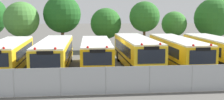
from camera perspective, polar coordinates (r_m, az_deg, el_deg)
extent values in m
plane|color=#595651|center=(25.50, 0.88, -3.55)|extent=(160.00, 160.00, 0.00)
cube|color=yellow|center=(25.72, -19.53, -0.86)|extent=(2.56, 9.55, 2.00)
cube|color=white|center=(25.58, -19.64, 1.48)|extent=(2.51, 9.36, 0.12)
cube|color=black|center=(25.72, -16.74, -0.02)|extent=(0.15, 7.42, 0.72)
cube|color=black|center=(25.78, -19.49, -1.74)|extent=(2.59, 9.65, 0.10)
sphere|color=red|center=(20.96, -20.61, 0.36)|extent=(0.18, 0.18, 0.18)
cylinder|color=black|center=(22.41, -18.60, -4.29)|extent=(0.30, 1.00, 1.00)
cylinder|color=black|center=(28.51, -16.07, -1.61)|extent=(0.30, 1.00, 1.00)
cylinder|color=black|center=(28.93, -20.25, -1.65)|extent=(0.30, 1.00, 1.00)
cube|color=yellow|center=(25.07, -11.25, -0.74)|extent=(2.69, 10.94, 2.02)
cube|color=white|center=(24.93, -11.32, 1.69)|extent=(2.63, 10.72, 0.12)
cube|color=black|center=(19.86, -12.99, -5.54)|extent=(2.48, 0.22, 0.36)
cube|color=black|center=(19.67, -13.07, -2.12)|extent=(2.00, 0.11, 0.97)
cube|color=black|center=(25.21, -8.40, 0.11)|extent=(0.24, 8.49, 0.73)
cube|color=black|center=(25.49, -13.96, 0.05)|extent=(0.24, 8.49, 0.73)
cube|color=black|center=(25.14, -11.23, -1.66)|extent=(2.71, 11.04, 0.10)
sphere|color=red|center=(19.63, -11.15, 0.30)|extent=(0.18, 0.18, 0.18)
sphere|color=red|center=(19.82, -14.99, 0.25)|extent=(0.18, 0.18, 0.18)
cube|color=black|center=(19.57, -13.13, -0.55)|extent=(1.10, 0.11, 0.24)
cylinder|color=black|center=(21.17, -9.52, -4.69)|extent=(0.30, 1.01, 1.00)
cylinder|color=black|center=(21.46, -15.27, -4.69)|extent=(0.30, 1.01, 1.00)
cylinder|color=black|center=(28.69, -8.25, -1.31)|extent=(0.30, 1.01, 1.00)
cylinder|color=black|center=(28.91, -12.51, -1.35)|extent=(0.30, 1.01, 1.00)
cube|color=#EAA80C|center=(24.93, -3.19, -0.70)|extent=(2.71, 9.43, 1.98)
cube|color=white|center=(24.80, -3.21, 1.70)|extent=(2.65, 9.24, 0.12)
cube|color=black|center=(20.42, -2.86, -4.97)|extent=(2.51, 0.23, 0.36)
cube|color=black|center=(20.24, -2.88, -1.72)|extent=(2.02, 0.11, 0.95)
cube|color=black|center=(25.24, -0.37, 0.15)|extent=(0.23, 7.30, 0.71)
cube|color=black|center=(25.19, -6.05, 0.09)|extent=(0.23, 7.30, 0.71)
cube|color=black|center=(25.00, -3.18, -1.59)|extent=(2.74, 9.52, 0.10)
sphere|color=red|center=(20.31, -1.01, 0.59)|extent=(0.18, 0.18, 0.18)
sphere|color=red|center=(20.28, -4.82, 0.55)|extent=(0.18, 0.18, 0.18)
cube|color=black|center=(20.14, -2.89, -0.23)|extent=(1.11, 0.11, 0.24)
cylinder|color=black|center=(21.91, -0.11, -4.14)|extent=(0.31, 1.01, 1.00)
cylinder|color=black|center=(21.86, -5.83, -4.21)|extent=(0.31, 1.01, 1.00)
cylinder|color=black|center=(27.96, -1.08, -1.48)|extent=(0.31, 1.01, 1.00)
cylinder|color=black|center=(27.91, -5.55, -1.53)|extent=(0.31, 1.01, 1.00)
cube|color=yellow|center=(25.51, 4.81, -0.30)|extent=(2.66, 10.23, 2.17)
cube|color=white|center=(25.37, 4.84, 2.26)|extent=(2.61, 10.03, 0.12)
cube|color=black|center=(20.75, 7.78, -4.82)|extent=(2.48, 0.22, 0.36)
cube|color=black|center=(20.55, 7.81, -1.27)|extent=(1.99, 0.10, 1.04)
cube|color=black|center=(26.04, 7.34, 0.61)|extent=(0.22, 7.94, 0.78)
cube|color=black|center=(25.53, 1.97, 0.52)|extent=(0.22, 7.94, 0.78)
cube|color=black|center=(25.58, 4.80, -1.26)|extent=(2.69, 10.33, 0.10)
sphere|color=red|center=(20.77, 9.51, 1.18)|extent=(0.18, 0.18, 0.18)
sphere|color=red|center=(20.43, 5.92, 1.13)|extent=(0.18, 0.18, 0.18)
cube|color=black|center=(20.45, 7.85, 0.37)|extent=(1.10, 0.10, 0.24)
cylinder|color=black|center=(22.42, 9.46, -3.97)|extent=(0.30, 1.01, 1.00)
cylinder|color=black|center=(21.91, 4.05, -4.16)|extent=(0.30, 1.01, 1.00)
cylinder|color=black|center=(29.06, 5.51, -1.15)|extent=(0.30, 1.01, 1.00)
cylinder|color=black|center=(28.66, 1.31, -1.24)|extent=(0.30, 1.01, 1.00)
cube|color=yellow|center=(26.24, 12.75, -0.32)|extent=(2.52, 10.56, 2.10)
cube|color=white|center=(26.11, 12.82, 2.09)|extent=(2.47, 10.35, 0.12)
cube|color=black|center=(21.52, 17.40, -4.65)|extent=(2.43, 0.19, 0.36)
cube|color=black|center=(21.34, 17.49, -1.36)|extent=(1.96, 0.08, 1.01)
cube|color=black|center=(26.90, 14.99, 0.53)|extent=(0.14, 8.21, 0.76)
cube|color=black|center=(26.10, 10.04, 0.46)|extent=(0.14, 8.21, 0.76)
cube|color=black|center=(26.31, 12.72, -1.22)|extent=(2.54, 10.66, 0.10)
sphere|color=red|center=(21.65, 18.98, 0.93)|extent=(0.18, 0.18, 0.18)
sphere|color=red|center=(21.12, 15.77, 0.90)|extent=(0.18, 0.18, 0.18)
cube|color=black|center=(21.25, 17.56, 0.16)|extent=(1.07, 0.09, 0.24)
cylinder|color=black|center=(23.27, 18.30, -3.83)|extent=(0.29, 1.00, 1.00)
cylinder|color=black|center=(22.47, 13.41, -4.06)|extent=(0.29, 1.00, 1.00)
cylinder|color=black|center=(29.95, 12.40, -1.02)|extent=(0.29, 1.00, 1.00)
cylinder|color=black|center=(29.33, 8.51, -1.11)|extent=(0.29, 1.00, 1.00)
cube|color=yellow|center=(27.95, 19.68, -0.09)|extent=(2.45, 9.95, 2.10)
cube|color=white|center=(27.82, 19.79, 2.17)|extent=(2.40, 9.75, 0.12)
cube|color=black|center=(27.66, 17.14, 0.65)|extent=(0.05, 7.76, 0.75)
cube|color=black|center=(28.01, 19.64, -0.94)|extent=(2.47, 10.05, 0.10)
cylinder|color=black|center=(24.46, 20.92, -3.39)|extent=(0.28, 1.00, 1.00)
cylinder|color=black|center=(31.37, 18.88, -0.87)|extent=(0.28, 1.00, 1.00)
cylinder|color=black|center=(30.53, 15.20, -0.95)|extent=(0.28, 1.00, 1.00)
cylinder|color=#4C3823|center=(34.79, -17.25, 1.26)|extent=(0.34, 0.34, 2.47)
sphere|color=#478438|center=(34.59, -17.44, 5.78)|extent=(4.04, 4.04, 4.04)
sphere|color=#478438|center=(34.62, -18.12, 5.69)|extent=(3.06, 3.06, 3.06)
cylinder|color=#4C3823|center=(35.08, -9.72, 1.91)|extent=(0.38, 0.38, 2.90)
sphere|color=#1E561E|center=(34.89, -9.84, 7.01)|extent=(4.45, 4.45, 4.45)
sphere|color=#1E561E|center=(34.69, -10.05, 7.14)|extent=(3.24, 3.24, 3.24)
cylinder|color=#4C3823|center=(35.60, -1.19, 1.39)|extent=(0.43, 0.43, 2.00)
sphere|color=#286623|center=(35.40, -1.21, 5.28)|extent=(3.77, 3.77, 3.77)
sphere|color=#286623|center=(35.78, -0.67, 5.70)|extent=(2.11, 2.11, 2.11)
cylinder|color=#4C3823|center=(35.57, 6.37, 2.04)|extent=(0.32, 0.32, 2.87)
sphere|color=#286623|center=(35.39, 6.44, 6.58)|extent=(3.70, 3.70, 3.70)
sphere|color=#286623|center=(34.90, 5.68, 6.71)|extent=(2.03, 2.03, 2.03)
cylinder|color=#4C3823|center=(38.47, 12.08, 1.73)|extent=(0.35, 0.35, 2.03)
sphere|color=#387A2D|center=(38.29, 12.18, 5.06)|extent=(3.26, 3.26, 3.26)
sphere|color=#387A2D|center=(38.51, 12.16, 5.17)|extent=(2.25, 2.25, 2.25)
cylinder|color=#4C3823|center=(40.24, 19.28, 1.77)|extent=(0.39, 0.39, 2.09)
sphere|color=#286623|center=(40.05, 19.48, 5.99)|extent=(5.11, 5.11, 5.11)
sphere|color=#286623|center=(40.39, 19.15, 5.79)|extent=(4.08, 4.08, 4.08)
cylinder|color=#9EA0A3|center=(17.86, -18.84, -6.20)|extent=(0.07, 0.07, 1.72)
cylinder|color=#9EA0A3|center=(17.46, -10.13, -6.22)|extent=(0.07, 0.07, 1.72)
cylinder|color=#9EA0A3|center=(17.47, -1.23, -6.08)|extent=(0.07, 0.07, 1.72)
cylinder|color=#9EA0A3|center=(17.89, 7.45, -5.81)|extent=(0.07, 0.07, 1.72)
cylinder|color=#9EA0A3|center=(18.69, 15.55, -5.44)|extent=(0.07, 0.07, 1.72)
cube|color=#ADB2B7|center=(17.63, 3.16, -5.96)|extent=(24.26, 0.02, 1.68)
cylinder|color=#9EA0A3|center=(17.44, 3.19, -3.31)|extent=(24.26, 0.04, 0.04)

